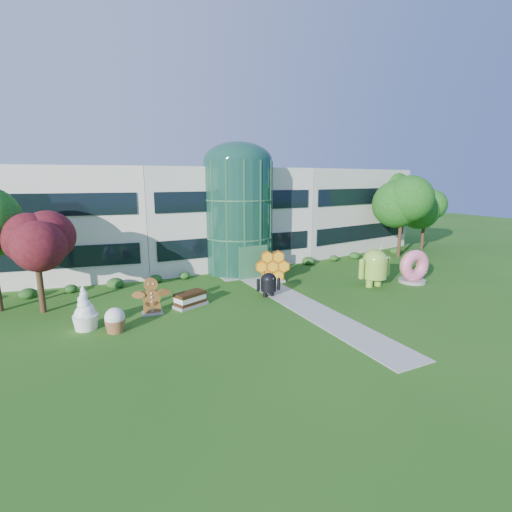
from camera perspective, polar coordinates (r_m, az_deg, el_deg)
name	(u,v)px	position (r m, az deg, el deg)	size (l,w,h in m)	color
ground	(314,311)	(24.19, 8.97, -8.42)	(140.00, 140.00, 0.00)	#215114
building	(215,214)	(38.95, -6.28, 6.38)	(46.00, 15.00, 9.30)	beige
atrium	(238,217)	(33.38, -2.73, 5.96)	(6.00, 6.00, 9.80)	#194738
walkway	(297,302)	(25.74, 6.39, -7.04)	(2.40, 20.00, 0.04)	#9E9E93
tree_red	(38,266)	(26.58, -30.51, -1.37)	(4.00, 4.00, 6.00)	#3F0C14
trees_backdrop	(234,224)	(34.37, -3.39, 4.95)	(52.00, 8.00, 8.40)	#144E13
android_green	(375,265)	(30.26, 17.81, -1.29)	(3.07, 2.05, 3.48)	#83B439
android_black	(269,283)	(26.52, 1.95, -4.13)	(1.80, 1.21, 2.05)	black
donut	(413,266)	(32.58, 23.05, -1.41)	(2.65, 1.27, 2.76)	#DE547A
gingerbread	(151,296)	(24.03, -15.79, -5.90)	(2.56, 0.98, 2.36)	brown
ice_cream_sandwich	(190,299)	(25.05, -10.09, -6.55)	(2.20, 1.10, 0.98)	#311E0A
honeycomb	(273,268)	(30.36, 2.56, -1.79)	(2.97, 1.06, 2.33)	#F6A218
froyo	(85,308)	(22.94, -24.88, -7.21)	(1.47, 1.47, 2.53)	white
cupcake	(115,320)	(22.10, -20.88, -9.16)	(1.16, 1.16, 1.39)	white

